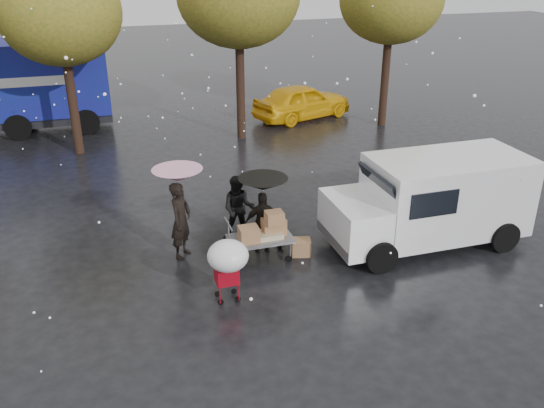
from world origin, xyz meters
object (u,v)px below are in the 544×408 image
object	(u,v)px
white_van	(432,199)
yellow_taxi	(302,101)
person_black	(263,223)
blue_truck	(5,88)
vendor_cart	(264,232)
shopping_cart	(228,259)
person_pink	(181,220)

from	to	relation	value
white_van	yellow_taxi	bearing A→B (deg)	85.88
person_black	blue_truck	bearing A→B (deg)	-51.75
vendor_cart	shopping_cart	world-z (taller)	shopping_cart
yellow_taxi	white_van	bearing A→B (deg)	158.06
white_van	blue_truck	size ratio (longest dim) A/B	0.59
person_black	vendor_cart	world-z (taller)	person_black
person_pink	yellow_taxi	distance (m)	12.41
person_black	shopping_cart	xyz separation A→B (m)	(-1.32, -1.91, 0.28)
person_black	shopping_cart	world-z (taller)	person_black
shopping_cart	white_van	bearing A→B (deg)	12.31
person_pink	white_van	xyz separation A→B (m)	(5.99, -1.12, 0.22)
white_van	yellow_taxi	distance (m)	11.53
white_van	yellow_taxi	world-z (taller)	white_van
person_black	white_van	bearing A→B (deg)	179.54
vendor_cart	yellow_taxi	xyz separation A→B (m)	(5.02, 11.11, 0.02)
vendor_cart	person_black	bearing A→B (deg)	74.17
shopping_cart	white_van	distance (m)	5.53
vendor_cart	white_van	bearing A→B (deg)	-5.19
shopping_cart	yellow_taxi	size ratio (longest dim) A/B	0.34
person_black	blue_truck	xyz separation A→B (m)	(-6.74, 12.35, 0.98)
person_pink	white_van	bearing A→B (deg)	-66.16
yellow_taxi	blue_truck	bearing A→B (deg)	64.45
person_pink	shopping_cart	size ratio (longest dim) A/B	1.29
person_black	blue_truck	world-z (taller)	blue_truck
vendor_cart	blue_truck	bearing A→B (deg)	117.63
white_van	vendor_cart	bearing A→B (deg)	174.81
person_pink	person_black	size ratio (longest dim) A/B	1.21
person_pink	white_van	distance (m)	6.10
person_black	white_van	size ratio (longest dim) A/B	0.32
person_black	blue_truck	size ratio (longest dim) A/B	0.19
person_black	white_van	world-z (taller)	white_van
person_black	yellow_taxi	distance (m)	11.83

